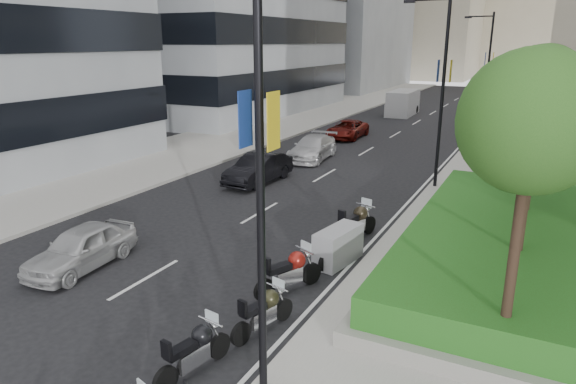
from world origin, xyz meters
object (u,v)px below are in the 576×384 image
Objects in this scene: lamp_post_1 at (440,83)px; car_c at (313,148)px; car_d at (347,129)px; delivery_van at (402,104)px; lamp_post_0 at (252,150)px; lamp_post_2 at (486,66)px; motorcycle_4 at (290,272)px; car_b at (258,169)px; car_a at (81,247)px; motorcycle_5 at (338,246)px; motorcycle_2 at (195,350)px; motorcycle_6 at (356,223)px; motorcycle_3 at (264,311)px.

car_c is (-7.84, 3.28, -4.36)m from lamp_post_1.
car_d is 0.83× the size of delivery_van.
lamp_post_0 is 1.00× the size of lamp_post_2.
lamp_post_0 is 6.29m from motorcycle_4.
lamp_post_1 is 9.60m from car_b.
car_a is 39.14m from delivery_van.
car_d is (-8.46, -7.02, -4.42)m from lamp_post_2.
lamp_post_1 is 4.41× the size of motorcycle_5.
motorcycle_2 is 28.88m from car_d.
motorcycle_5 reaches higher than motorcycle_2.
car_a is 0.85× the size of car_d.
motorcycle_5 is at bearing -94.81° from lamp_post_1.
delivery_van is (-6.64, 37.67, 0.46)m from motorcycle_4.
motorcycle_6 is at bearing -33.64° from car_b.
delivery_van is (-7.01, 39.83, 0.53)m from motorcycle_3.
delivery_van is at bearing 19.70° from motorcycle_2.
car_c is at bearing 85.62° from car_a.
car_c is (-6.84, 18.20, 0.15)m from motorcycle_3.
motorcycle_2 is 8.99m from motorcycle_6.
lamp_post_0 is 35.00m from lamp_post_2.
car_a is (-6.93, -6.16, 0.03)m from motorcycle_6.
delivery_van reaches higher than motorcycle_6.
lamp_post_2 is at bearing 57.26° from car_c.
lamp_post_0 is at bearing -162.75° from motorcycle_5.
motorcycle_2 is 1.03× the size of motorcycle_3.
motorcycle_4 is at bearing -74.60° from car_d.
car_b is at bearing 119.77° from lamp_post_0.
motorcycle_6 is (-0.06, 6.85, 0.09)m from motorcycle_3.
car_a is at bearing 148.79° from motorcycle_6.
motorcycle_4 is at bearing 107.81° from lamp_post_0.
lamp_post_0 reaches higher than motorcycle_3.
lamp_post_2 is at bearing 72.18° from car_a.
car_c is 21.64m from delivery_van.
car_b is 0.96× the size of car_d.
lamp_post_0 is at bearing -90.00° from lamp_post_1.
motorcycle_3 is at bearing -2.40° from motorcycle_2.
lamp_post_1 reaches higher than car_c.
lamp_post_0 reaches higher than motorcycle_4.
motorcycle_4 is (-1.36, -12.75, -4.44)m from lamp_post_1.
motorcycle_5 is 0.46× the size of car_b.
motorcycle_2 is 2.19m from motorcycle_3.
lamp_post_2 is at bearing 8.17° from motorcycle_5.
car_a reaches higher than car_d.
lamp_post_0 and lamp_post_1 have the same top height.
lamp_post_1 is 1.00× the size of lamp_post_2.
motorcycle_3 is 13.95m from car_b.
car_d is (-0.38, 13.87, -0.09)m from car_b.
lamp_post_2 is at bearing 90.00° from lamp_post_0.
delivery_van is at bearing 92.64° from car_b.
motorcycle_2 reaches higher than motorcycle_3.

